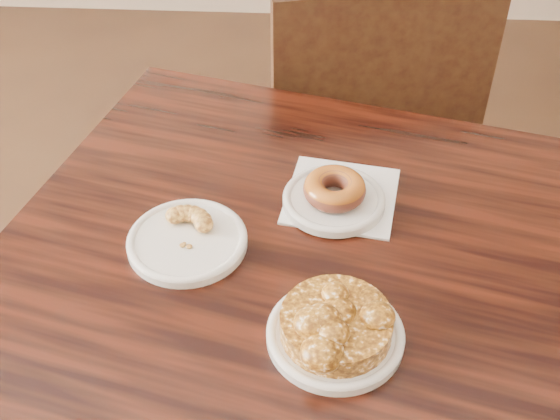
# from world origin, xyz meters

# --- Properties ---
(cafe_table) EXTENTS (1.01, 1.01, 0.75)m
(cafe_table) POSITION_xyz_m (0.28, 0.22, 0.38)
(cafe_table) COLOR black
(cafe_table) RESTS_ON floor
(chair_far) EXTENTS (0.58, 0.58, 0.90)m
(chair_far) POSITION_xyz_m (0.39, 0.96, 0.45)
(chair_far) COLOR black
(chair_far) RESTS_ON floor
(napkin) EXTENTS (0.19, 0.19, 0.00)m
(napkin) POSITION_xyz_m (0.35, 0.37, 0.75)
(napkin) COLOR white
(napkin) RESTS_ON cafe_table
(plate_donut) EXTENTS (0.15, 0.15, 0.01)m
(plate_donut) POSITION_xyz_m (0.34, 0.35, 0.76)
(plate_donut) COLOR silver
(plate_donut) RESTS_ON napkin
(plate_cruller) EXTENTS (0.17, 0.17, 0.01)m
(plate_cruller) POSITION_xyz_m (0.13, 0.25, 0.76)
(plate_cruller) COLOR white
(plate_cruller) RESTS_ON cafe_table
(plate_fritter) EXTENTS (0.17, 0.17, 0.01)m
(plate_fritter) POSITION_xyz_m (0.34, 0.10, 0.76)
(plate_fritter) COLOR white
(plate_fritter) RESTS_ON cafe_table
(glazed_donut) EXTENTS (0.09, 0.09, 0.03)m
(glazed_donut) POSITION_xyz_m (0.34, 0.35, 0.78)
(glazed_donut) COLOR brown
(glazed_donut) RESTS_ON plate_donut
(apple_fritter) EXTENTS (0.18, 0.18, 0.04)m
(apple_fritter) POSITION_xyz_m (0.34, 0.10, 0.78)
(apple_fritter) COLOR #3F2006
(apple_fritter) RESTS_ON plate_fritter
(cruller_fragment) EXTENTS (0.09, 0.09, 0.02)m
(cruller_fragment) POSITION_xyz_m (0.13, 0.25, 0.77)
(cruller_fragment) COLOR brown
(cruller_fragment) RESTS_ON plate_cruller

